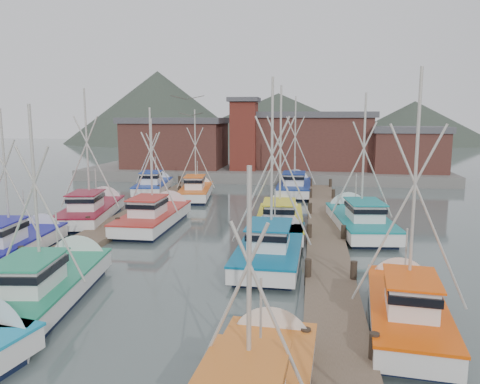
# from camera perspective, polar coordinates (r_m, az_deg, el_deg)

# --- Properties ---
(ground) EXTENTS (260.00, 260.00, 0.00)m
(ground) POSITION_cam_1_polar(r_m,az_deg,el_deg) (24.34, -6.15, -8.82)
(ground) COLOR #4B5A59
(ground) RESTS_ON ground
(dock_left) EXTENTS (2.30, 46.00, 1.50)m
(dock_left) POSITION_cam_1_polar(r_m,az_deg,el_deg) (30.33, -17.09, -5.15)
(dock_left) COLOR brown
(dock_left) RESTS_ON ground
(dock_right) EXTENTS (2.30, 46.00, 1.50)m
(dock_right) POSITION_cam_1_polar(r_m,az_deg,el_deg) (27.40, 10.50, -6.41)
(dock_right) COLOR brown
(dock_right) RESTS_ON ground
(quay) EXTENTS (44.00, 16.00, 1.20)m
(quay) POSITION_cam_1_polar(r_m,az_deg,el_deg) (60.06, 2.92, 2.54)
(quay) COLOR slate
(quay) RESTS_ON ground
(shed_left) EXTENTS (12.72, 8.48, 6.20)m
(shed_left) POSITION_cam_1_polar(r_m,az_deg,el_deg) (59.92, -7.83, 6.04)
(shed_left) COLOR #572E27
(shed_left) RESTS_ON quay
(shed_center) EXTENTS (14.84, 9.54, 6.90)m
(shed_center) POSITION_cam_1_polar(r_m,az_deg,el_deg) (59.42, 8.76, 6.33)
(shed_center) COLOR #572E27
(shed_center) RESTS_ON quay
(shed_right) EXTENTS (8.48, 6.36, 5.20)m
(shed_right) POSITION_cam_1_polar(r_m,az_deg,el_deg) (57.52, 19.79, 4.96)
(shed_right) COLOR #572E27
(shed_right) RESTS_ON quay
(lookout_tower) EXTENTS (3.60, 3.60, 8.50)m
(lookout_tower) POSITION_cam_1_polar(r_m,az_deg,el_deg) (55.97, 0.49, 7.15)
(lookout_tower) COLOR maroon
(lookout_tower) RESTS_ON quay
(distant_hills) EXTENTS (175.00, 140.00, 42.00)m
(distant_hills) POSITION_cam_1_polar(r_m,az_deg,el_deg) (146.35, 1.37, 6.20)
(distant_hills) COLOR #3B4539
(distant_hills) RESTS_ON ground
(boat_4) EXTENTS (4.04, 9.59, 8.78)m
(boat_4) POSITION_cam_1_polar(r_m,az_deg,el_deg) (21.12, -22.19, -10.35)
(boat_4) COLOR #101936
(boat_4) RESTS_ON ground
(boat_5) EXTENTS (4.15, 9.87, 10.32)m
(boat_5) POSITION_cam_1_polar(r_m,az_deg,el_deg) (25.16, 3.98, -6.56)
(boat_5) COLOR #101936
(boat_5) RESTS_ON ground
(boat_6) EXTENTS (3.50, 8.59, 8.58)m
(boat_6) POSITION_cam_1_polar(r_m,az_deg,el_deg) (28.22, -25.49, -5.71)
(boat_6) COLOR #101936
(boat_6) RESTS_ON ground
(boat_7) EXTENTS (3.83, 8.25, 9.72)m
(boat_7) POSITION_cam_1_polar(r_m,az_deg,el_deg) (18.44, 19.52, -13.04)
(boat_7) COLOR #101936
(boat_7) RESTS_ON ground
(boat_8) EXTENTS (3.65, 9.57, 8.95)m
(boat_8) POSITION_cam_1_polar(r_m,az_deg,el_deg) (33.10, -10.16, -2.87)
(boat_8) COLOR #101936
(boat_8) RESTS_ON ground
(boat_9) EXTENTS (4.09, 9.55, 10.26)m
(boat_9) POSITION_cam_1_polar(r_m,az_deg,el_deg) (31.17, 4.86, -3.49)
(boat_9) COLOR #101936
(boat_9) RESTS_ON ground
(boat_10) EXTENTS (4.66, 9.99, 10.31)m
(boat_10) POSITION_cam_1_polar(r_m,az_deg,el_deg) (36.28, -17.47, -2.08)
(boat_10) COLOR #101936
(boat_10) RESTS_ON ground
(boat_11) EXTENTS (4.26, 10.16, 9.90)m
(boat_11) POSITION_cam_1_polar(r_m,az_deg,el_deg) (32.23, 14.21, -3.32)
(boat_11) COLOR #101936
(boat_11) RESTS_ON ground
(boat_12) EXTENTS (3.59, 8.51, 8.79)m
(boat_12) POSITION_cam_1_polar(r_m,az_deg,el_deg) (43.76, -5.31, 0.15)
(boat_12) COLOR #101936
(boat_12) RESTS_ON ground
(boat_13) EXTENTS (4.15, 9.82, 10.33)m
(boat_13) POSITION_cam_1_polar(r_m,az_deg,el_deg) (46.67, 6.66, 0.70)
(boat_13) COLOR #101936
(boat_13) RESTS_ON ground
(boat_14) EXTENTS (3.90, 8.99, 8.06)m
(boat_14) POSITION_cam_1_polar(r_m,az_deg,el_deg) (47.69, -10.41, 0.78)
(boat_14) COLOR #101936
(boat_14) RESTS_ON ground
(gull_near) EXTENTS (1.51, 0.66, 0.24)m
(gull_near) POSITION_cam_1_polar(r_m,az_deg,el_deg) (21.47, -6.43, 11.32)
(gull_near) COLOR gray
(gull_near) RESTS_ON ground
(gull_far) EXTENTS (1.55, 0.65, 0.24)m
(gull_far) POSITION_cam_1_polar(r_m,az_deg,el_deg) (27.73, -6.03, 9.37)
(gull_far) COLOR gray
(gull_far) RESTS_ON ground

